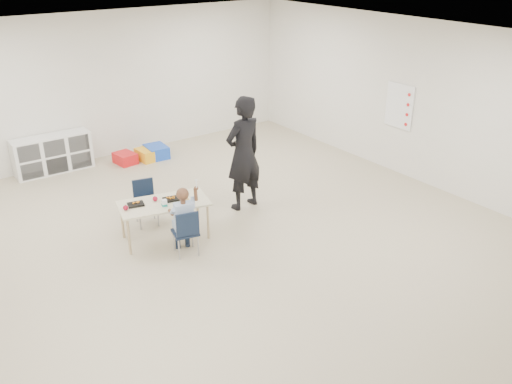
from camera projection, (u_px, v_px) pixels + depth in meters
room at (233, 153)px, 7.09m from camera, size 9.00×9.02×2.80m
table at (165, 220)px, 7.77m from camera, size 1.36×0.89×0.57m
chair_near at (185, 231)px, 7.36m from camera, size 0.40×0.38×0.69m
chair_far at (146, 204)px, 8.14m from camera, size 0.40×0.38×0.69m
child at (184, 218)px, 7.27m from camera, size 0.55×0.55×1.08m
lunch_tray_near at (171, 199)px, 7.71m from camera, size 0.25×0.21×0.03m
lunch_tray_far at (136, 204)px, 7.56m from camera, size 0.25×0.21×0.03m
milk_carton at (164, 203)px, 7.51m from camera, size 0.08×0.08×0.10m
bread_roll at (186, 200)px, 7.66m from camera, size 0.09×0.09×0.07m
apple_near at (155, 199)px, 7.68m from camera, size 0.07×0.07×0.07m
apple_far at (126, 208)px, 7.41m from camera, size 0.07×0.07×0.07m
cubby_shelf at (53, 154)px, 10.05m from camera, size 1.40×0.40×0.70m
rules_poster at (399, 106)px, 9.71m from camera, size 0.02×0.60×0.80m
adult at (244, 153)px, 8.46m from camera, size 0.72×0.51×1.84m
bin_red at (125, 158)px, 10.52m from camera, size 0.39×0.47×0.21m
bin_yellow at (148, 154)px, 10.69m from camera, size 0.39×0.48×0.22m
bin_blue at (156, 152)px, 10.81m from camera, size 0.41×0.52×0.24m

